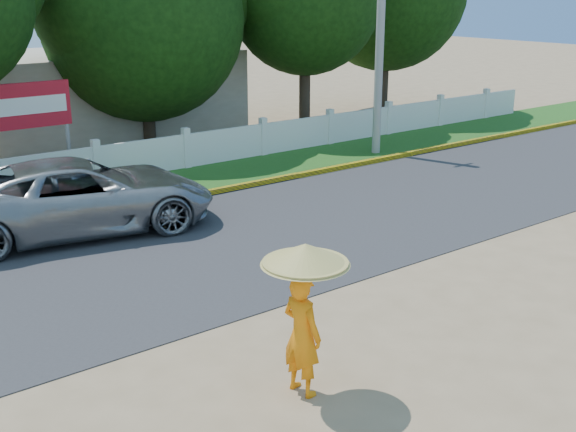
{
  "coord_description": "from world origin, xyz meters",
  "views": [
    {
      "loc": [
        -8.1,
        -8.54,
        5.54
      ],
      "look_at": [
        0.0,
        2.0,
        1.3
      ],
      "focal_mm": 45.0,
      "sensor_mm": 36.0,
      "label": 1
    }
  ],
  "objects_px": {
    "vehicle": "(80,196)",
    "monk_with_parasol": "(304,297)",
    "billboard": "(28,111)",
    "utility_pole": "(380,50)"
  },
  "relations": [
    {
      "from": "monk_with_parasol",
      "to": "vehicle",
      "type": "bearing_deg",
      "value": 88.0
    },
    {
      "from": "utility_pole",
      "to": "monk_with_parasol",
      "type": "distance_m",
      "value": 15.87
    },
    {
      "from": "utility_pole",
      "to": "vehicle",
      "type": "relative_size",
      "value": 1.13
    },
    {
      "from": "vehicle",
      "to": "monk_with_parasol",
      "type": "relative_size",
      "value": 2.78
    },
    {
      "from": "utility_pole",
      "to": "vehicle",
      "type": "bearing_deg",
      "value": -171.0
    },
    {
      "from": "monk_with_parasol",
      "to": "billboard",
      "type": "height_order",
      "value": "billboard"
    },
    {
      "from": "monk_with_parasol",
      "to": "billboard",
      "type": "distance_m",
      "value": 13.8
    },
    {
      "from": "monk_with_parasol",
      "to": "billboard",
      "type": "bearing_deg",
      "value": 86.24
    },
    {
      "from": "billboard",
      "to": "monk_with_parasol",
      "type": "bearing_deg",
      "value": -93.76
    },
    {
      "from": "billboard",
      "to": "vehicle",
      "type": "bearing_deg",
      "value": -96.81
    }
  ]
}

